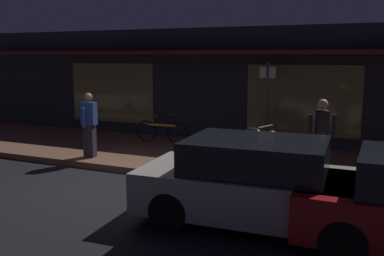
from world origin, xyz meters
The scene contains 9 objects.
ground_plane centered at (0.00, 0.00, 0.00)m, with size 60.00×60.00×0.00m, color black.
sidewalk_slab centered at (0.00, 3.00, 0.07)m, with size 18.00×4.00×0.15m, color brown.
storefront_building centered at (0.00, 6.39, 1.80)m, with size 18.00×3.30×3.60m.
motorcycle centered at (2.33, 2.67, 0.65)m, with size 1.63×0.81×0.97m.
bicycle_parked centered at (-0.74, 3.90, 0.51)m, with size 1.66×0.42×0.91m.
person_photographer centered at (-1.59, 1.54, 1.03)m, with size 0.40×0.62×1.67m.
person_bystander centered at (4.08, 2.26, 1.03)m, with size 0.61×0.43×1.67m.
sign_post centered at (2.36, 4.24, 1.51)m, with size 0.44×0.09×2.40m.
parked_car_far centered at (3.53, -0.75, 0.70)m, with size 4.18×1.96×1.42m.
Camera 1 is at (5.18, -7.35, 2.74)m, focal length 40.09 mm.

